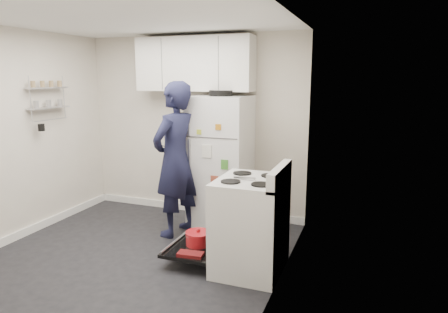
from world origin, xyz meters
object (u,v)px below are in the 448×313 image
at_px(refrigerator, 221,161).
at_px(person, 175,160).
at_px(electric_range, 249,225).
at_px(open_oven_door, 197,243).

xyz_separation_m(refrigerator, person, (-0.41, -0.50, 0.09)).
distance_m(electric_range, person, 1.37).
height_order(open_oven_door, refrigerator, refrigerator).
height_order(refrigerator, person, person).
relative_size(open_oven_door, refrigerator, 0.40).
bearing_deg(electric_range, open_oven_door, 179.02).
xyz_separation_m(electric_range, open_oven_door, (-0.58, 0.01, -0.28)).
bearing_deg(electric_range, person, 151.92).
bearing_deg(refrigerator, electric_range, -56.64).
relative_size(refrigerator, person, 0.94).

